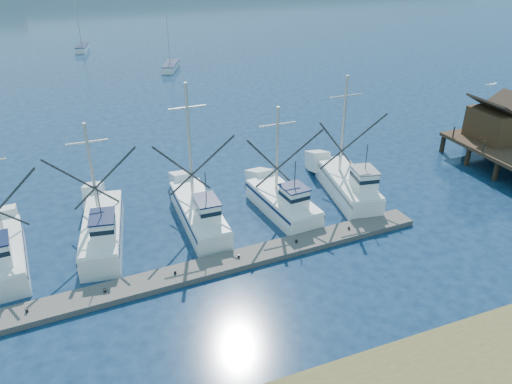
% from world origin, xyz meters
% --- Properties ---
extents(ground, '(500.00, 500.00, 0.00)m').
position_xyz_m(ground, '(0.00, 0.00, 0.00)').
color(ground, '#0D1E39').
rests_on(ground, ground).
extents(floating_dock, '(27.36, 3.06, 0.36)m').
position_xyz_m(floating_dock, '(-5.80, 5.48, 0.18)').
color(floating_dock, '#5A5551').
rests_on(floating_dock, ground).
extents(trawler_fleet, '(27.01, 8.64, 9.60)m').
position_xyz_m(trawler_fleet, '(-5.66, 10.33, 0.97)').
color(trawler_fleet, white).
rests_on(trawler_fleet, ground).
extents(sailboat_near, '(3.81, 5.92, 8.10)m').
position_xyz_m(sailboat_near, '(2.49, 54.92, 0.50)').
color(sailboat_near, white).
rests_on(sailboat_near, ground).
extents(sailboat_far, '(2.73, 5.60, 8.10)m').
position_xyz_m(sailboat_far, '(-8.57, 73.64, 0.50)').
color(sailboat_far, white).
rests_on(sailboat_far, ground).
extents(flying_gull, '(1.06, 0.19, 0.19)m').
position_xyz_m(flying_gull, '(17.00, 9.59, 7.85)').
color(flying_gull, white).
rests_on(flying_gull, ground).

